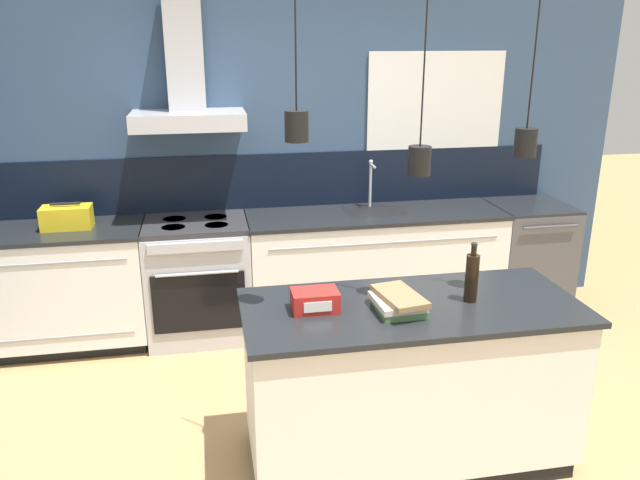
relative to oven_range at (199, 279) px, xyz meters
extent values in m
plane|color=tan|center=(0.68, -1.69, -0.46)|extent=(16.00, 16.00, 0.00)
cube|color=#354C6B|center=(0.68, 0.34, 0.84)|extent=(5.60, 0.06, 2.60)
cube|color=black|center=(0.68, 0.30, 0.67)|extent=(4.42, 0.02, 0.43)
cube|color=white|center=(1.93, 0.30, 1.16)|extent=(1.12, 0.01, 0.96)
cube|color=black|center=(1.93, 0.31, 1.16)|extent=(1.04, 0.01, 0.88)
cube|color=#B5B5BA|center=(0.00, 0.08, 1.18)|extent=(0.80, 0.46, 0.12)
cube|color=#B5B5BA|center=(0.00, 0.17, 1.69)|extent=(0.26, 0.20, 0.90)
cylinder|color=black|center=(0.51, -1.68, 1.79)|extent=(0.01, 0.01, 0.71)
cylinder|color=black|center=(0.51, -1.68, 1.37)|extent=(0.11, 0.11, 0.14)
sphere|color=#F9D18C|center=(0.51, -1.68, 1.37)|extent=(0.06, 0.06, 0.06)
cylinder|color=black|center=(1.11, -1.67, 1.70)|extent=(0.01, 0.01, 0.89)
cylinder|color=black|center=(1.11, -1.67, 1.19)|extent=(0.11, 0.11, 0.14)
sphere|color=#F9D18C|center=(1.11, -1.67, 1.19)|extent=(0.06, 0.06, 0.06)
cylinder|color=black|center=(1.65, -1.68, 1.74)|extent=(0.01, 0.01, 0.82)
cylinder|color=black|center=(1.65, -1.68, 1.26)|extent=(0.11, 0.11, 0.14)
sphere|color=#F9D18C|center=(1.65, -1.68, 1.26)|extent=(0.06, 0.06, 0.06)
cube|color=black|center=(-1.03, 0.03, -0.41)|extent=(1.25, 0.56, 0.09)
cube|color=white|center=(-1.03, 0.00, 0.03)|extent=(1.29, 0.62, 0.79)
cube|color=gray|center=(-1.03, -0.31, 0.30)|extent=(1.13, 0.01, 0.01)
cube|color=gray|center=(-1.03, -0.31, -0.25)|extent=(1.13, 0.01, 0.01)
cube|color=black|center=(-1.03, 0.00, 0.44)|extent=(1.31, 0.64, 0.03)
cube|color=black|center=(1.38, 0.03, -0.41)|extent=(1.92, 0.56, 0.09)
cube|color=white|center=(1.38, 0.00, 0.03)|extent=(1.98, 0.62, 0.79)
cube|color=gray|center=(1.38, -0.31, 0.30)|extent=(1.74, 0.01, 0.01)
cube|color=gray|center=(1.38, -0.31, -0.25)|extent=(1.74, 0.01, 0.01)
cube|color=black|center=(1.38, 0.00, 0.44)|extent=(2.01, 0.64, 0.03)
cube|color=#262628|center=(1.38, 0.05, 0.45)|extent=(0.48, 0.34, 0.01)
cylinder|color=#B5B5BA|center=(1.38, 0.18, 0.64)|extent=(0.02, 0.02, 0.36)
sphere|color=#B5B5BA|center=(1.38, 0.18, 0.82)|extent=(0.03, 0.03, 0.03)
cylinder|color=#B5B5BA|center=(1.38, 0.12, 0.80)|extent=(0.02, 0.12, 0.02)
cube|color=#B5B5BA|center=(0.00, 0.00, -0.02)|extent=(0.76, 0.62, 0.87)
cube|color=black|center=(0.00, -0.31, -0.06)|extent=(0.66, 0.02, 0.44)
cylinder|color=#B5B5BA|center=(0.00, -0.34, 0.17)|extent=(0.57, 0.02, 0.02)
cube|color=#B5B5BA|center=(0.00, -0.32, 0.36)|extent=(0.66, 0.02, 0.07)
cube|color=#2D2D30|center=(0.00, 0.00, 0.43)|extent=(0.76, 0.60, 0.04)
cylinder|color=black|center=(-0.15, 0.11, 0.45)|extent=(0.17, 0.17, 0.00)
cylinder|color=black|center=(0.15, 0.11, 0.45)|extent=(0.17, 0.17, 0.00)
cylinder|color=black|center=(-0.15, -0.10, 0.45)|extent=(0.17, 0.17, 0.00)
cylinder|color=black|center=(0.15, -0.10, 0.45)|extent=(0.17, 0.17, 0.00)
cube|color=#4C4C51|center=(2.68, 0.00, -0.01)|extent=(0.61, 0.62, 0.89)
cube|color=black|center=(2.68, 0.00, 0.44)|extent=(0.61, 0.62, 0.02)
cylinder|color=#4C4C51|center=(2.68, -0.33, 0.36)|extent=(0.46, 0.02, 0.02)
cube|color=black|center=(1.09, -1.71, -0.41)|extent=(1.62, 0.69, 0.09)
cube|color=white|center=(1.09, -1.71, 0.03)|extent=(1.69, 0.72, 0.79)
cube|color=black|center=(1.09, -1.71, 0.44)|extent=(1.74, 0.77, 0.03)
cylinder|color=black|center=(1.40, -1.72, 0.58)|extent=(0.07, 0.07, 0.25)
cylinder|color=black|center=(1.40, -1.72, 0.73)|extent=(0.03, 0.03, 0.06)
cylinder|color=#262628|center=(1.40, -1.72, 0.76)|extent=(0.03, 0.03, 0.01)
cube|color=#4C7F4C|center=(1.00, -1.77, 0.47)|extent=(0.23, 0.26, 0.03)
cube|color=beige|center=(0.99, -1.77, 0.50)|extent=(0.24, 0.27, 0.03)
cube|color=olive|center=(1.00, -1.77, 0.53)|extent=(0.23, 0.35, 0.03)
cube|color=red|center=(0.59, -1.68, 0.51)|extent=(0.23, 0.16, 0.10)
cube|color=white|center=(0.59, -1.77, 0.51)|extent=(0.14, 0.01, 0.05)
cube|color=gold|center=(-0.89, 0.00, 0.53)|extent=(0.34, 0.18, 0.16)
cylinder|color=black|center=(-0.89, 0.00, 0.63)|extent=(0.20, 0.02, 0.02)
camera|label=1|loc=(0.09, -4.49, 1.76)|focal=35.00mm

